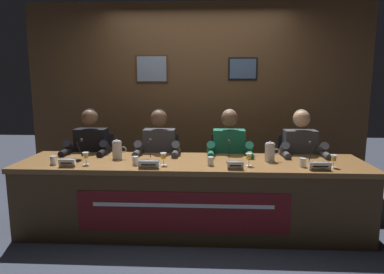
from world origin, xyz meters
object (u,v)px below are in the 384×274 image
at_px(nameplate_center_right, 235,165).
at_px(water_cup_far_right, 303,163).
at_px(water_cup_center_left, 136,161).
at_px(juice_glass_far_right, 334,159).
at_px(chair_center_left, 161,173).
at_px(juice_glass_center_left, 163,157).
at_px(chair_center_right, 228,174).
at_px(microphone_center_right, 229,155).
at_px(water_cup_far_left, 53,161).
at_px(water_cup_center_right, 211,162).
at_px(nameplate_far_left, 67,163).
at_px(chair_far_left, 96,172).
at_px(chair_far_right, 295,175).
at_px(water_pitcher_right_side, 270,152).
at_px(microphone_center_left, 149,154).
at_px(juice_glass_center_right, 249,157).
at_px(nameplate_far_right, 320,166).
at_px(water_pitcher_left_side, 117,150).
at_px(conference_table, 191,185).
at_px(juice_glass_far_left, 86,156).
at_px(microphone_far_left, 79,153).
at_px(panelist_center_left, 159,154).
at_px(microphone_far_right, 312,157).
at_px(panelist_center_right, 229,155).
at_px(panelist_far_left, 90,153).
at_px(panelist_far_right, 301,156).
at_px(nameplate_center_left, 149,164).

xyz_separation_m(nameplate_center_right, water_cup_far_right, (0.65, 0.13, -0.00)).
bearing_deg(water_cup_center_left, juice_glass_far_right, -0.16).
height_order(chair_center_left, nameplate_center_right, chair_center_left).
distance_m(juice_glass_center_left, chair_center_right, 1.11).
bearing_deg(microphone_center_right, chair_center_right, 87.86).
xyz_separation_m(water_cup_far_left, water_cup_center_left, (0.81, 0.02, 0.00)).
bearing_deg(water_cup_center_right, nameplate_far_left, -174.93).
relative_size(chair_far_left, water_cup_far_right, 10.65).
bearing_deg(chair_far_right, water_pitcher_right_side, -126.14).
distance_m(water_cup_far_left, microphone_center_left, 0.94).
bearing_deg(juice_glass_center_right, nameplate_far_right, -11.65).
bearing_deg(water_pitcher_left_side, chair_far_left, 128.16).
bearing_deg(conference_table, juice_glass_far_right, -3.65).
xyz_separation_m(juice_glass_far_left, chair_far_right, (2.24, 0.80, -0.38)).
height_order(nameplate_center_right, water_cup_center_right, water_cup_center_right).
bearing_deg(conference_table, chair_far_right, 30.40).
bearing_deg(microphone_far_left, juice_glass_far_right, -3.77).
distance_m(panelist_center_left, microphone_far_right, 1.66).
distance_m(juice_glass_far_right, water_cup_far_right, 0.29).
height_order(water_cup_far_left, panelist_center_left, panelist_center_left).
height_order(water_cup_center_left, panelist_center_right, panelist_center_right).
bearing_deg(chair_center_right, panelist_center_right, -90.00).
relative_size(water_cup_center_right, nameplate_far_right, 0.43).
bearing_deg(panelist_far_left, juice_glass_center_left, -32.07).
relative_size(nameplate_far_left, panelist_far_right, 0.13).
height_order(chair_far_left, water_cup_far_left, chair_far_left).
relative_size(panelist_center_left, juice_glass_far_right, 9.94).
bearing_deg(panelist_center_left, chair_center_left, 90.00).
height_order(chair_far_left, juice_glass_center_left, chair_far_left).
height_order(juice_glass_far_left, microphone_center_right, microphone_center_right).
xyz_separation_m(nameplate_far_left, juice_glass_far_left, (0.15, 0.09, 0.05)).
xyz_separation_m(chair_center_left, juice_glass_center_right, (0.96, -0.77, 0.38)).
bearing_deg(microphone_far_right, water_cup_far_right, -135.41).
distance_m(juice_glass_center_left, water_cup_center_left, 0.28).
bearing_deg(microphone_far_right, panelist_center_right, 148.91).
bearing_deg(conference_table, chair_far_left, 149.55).
relative_size(microphone_far_left, chair_center_left, 0.24).
bearing_deg(juice_glass_center_right, nameplate_center_right, -134.23).
xyz_separation_m(chair_center_left, nameplate_center_left, (0.01, -0.92, 0.34)).
height_order(water_cup_center_right, juice_glass_far_right, juice_glass_far_right).
bearing_deg(nameplate_center_left, panelist_center_right, 42.07).
bearing_deg(conference_table, nameplate_far_right, -9.09).
distance_m(water_cup_far_left, nameplate_center_right, 1.78).
distance_m(juice_glass_center_right, microphone_center_right, 0.23).
height_order(chair_far_right, water_pitcher_left_side, water_pitcher_left_side).
distance_m(juice_glass_center_left, microphone_center_left, 0.25).
bearing_deg(panelist_far_right, microphone_center_left, -165.99).
xyz_separation_m(chair_center_left, panelist_center_left, (-0.00, -0.20, 0.28)).
bearing_deg(juice_glass_far_right, nameplate_center_left, -176.05).
bearing_deg(juice_glass_center_left, juice_glass_center_right, 1.32).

